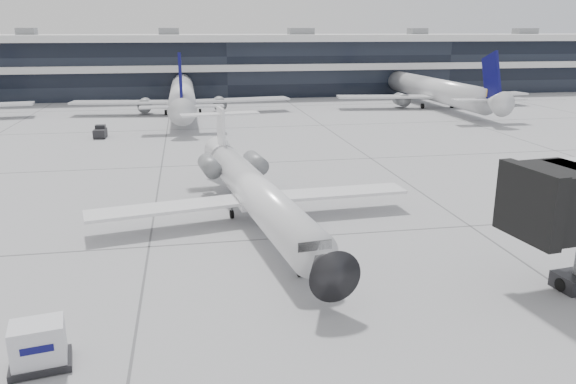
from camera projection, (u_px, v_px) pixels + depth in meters
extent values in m
plane|color=#9B9C9E|center=(318.00, 236.00, 34.09)|extent=(220.00, 220.00, 0.00)
cube|color=black|center=(223.00, 67.00, 110.21)|extent=(170.00, 22.00, 10.00)
cylinder|color=white|center=(257.00, 195.00, 35.53)|extent=(5.08, 21.15, 2.36)
cone|color=black|center=(325.00, 266.00, 24.80)|extent=(2.66, 2.74, 2.36)
cone|color=white|center=(221.00, 153.00, 46.36)|extent=(2.59, 3.07, 2.25)
cube|color=white|center=(165.00, 208.00, 34.84)|extent=(9.89, 4.15, 0.19)
cube|color=white|center=(335.00, 193.00, 38.17)|extent=(9.75, 2.86, 0.19)
cylinder|color=slate|center=(210.00, 166.00, 41.49)|extent=(1.69, 3.12, 1.31)
cylinder|color=slate|center=(255.00, 163.00, 42.52)|extent=(1.69, 3.12, 1.31)
cube|color=white|center=(221.00, 132.00, 45.36)|extent=(0.54, 2.29, 3.94)
cube|color=white|center=(220.00, 114.00, 45.30)|extent=(6.43, 2.21, 0.14)
cylinder|color=black|center=(299.00, 272.00, 28.41)|extent=(0.22, 0.51, 0.49)
cylinder|color=black|center=(232.00, 214.00, 37.23)|extent=(0.28, 0.58, 0.56)
cylinder|color=black|center=(270.00, 210.00, 38.00)|extent=(0.28, 0.58, 0.56)
cube|color=black|center=(557.00, 201.00, 25.34)|extent=(3.30, 3.87, 3.09)
cube|color=black|center=(41.00, 363.00, 20.79)|extent=(2.40, 1.95, 0.26)
cube|color=white|center=(38.00, 342.00, 20.55)|extent=(2.09, 1.71, 1.50)
cone|color=#D95D0B|center=(275.00, 201.00, 40.00)|extent=(0.38, 0.38, 0.58)
cube|color=#D95D0B|center=(275.00, 205.00, 40.08)|extent=(0.52, 0.52, 0.03)
cube|color=black|center=(100.00, 133.00, 64.99)|extent=(1.39, 2.26, 0.91)
cube|color=black|center=(100.00, 127.00, 65.30)|extent=(1.14, 0.95, 0.50)
cylinder|color=black|center=(97.00, 135.00, 65.78)|extent=(0.20, 0.45, 0.44)
cylinder|color=black|center=(107.00, 134.00, 65.93)|extent=(0.20, 0.45, 0.44)
cylinder|color=black|center=(94.00, 137.00, 64.24)|extent=(0.20, 0.45, 0.44)
cylinder|color=black|center=(104.00, 137.00, 64.39)|extent=(0.20, 0.45, 0.44)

